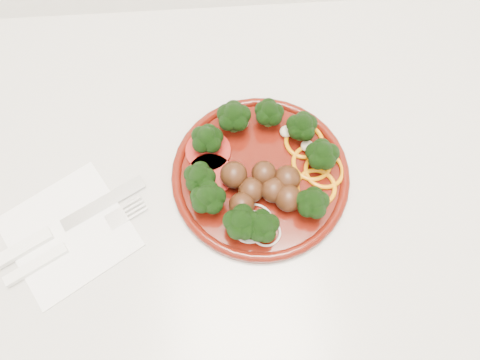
{
  "coord_description": "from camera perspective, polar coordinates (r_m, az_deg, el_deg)",
  "views": [
    {
      "loc": [
        0.21,
        1.41,
        1.52
      ],
      "look_at": [
        0.23,
        1.67,
        0.92
      ],
      "focal_mm": 35.0,
      "sensor_mm": 36.0,
      "label": 1
    }
  ],
  "objects": [
    {
      "name": "plate",
      "position": [
        0.66,
        2.38,
        0.82
      ],
      "size": [
        0.26,
        0.26,
        0.06
      ],
      "rotation": [
        0.0,
        0.0,
        -0.22
      ],
      "color": "#4A0E07",
      "rests_on": "counter"
    },
    {
      "name": "fork",
      "position": [
        0.68,
        -21.81,
        -8.45
      ],
      "size": [
        0.19,
        0.12,
        0.01
      ],
      "rotation": [
        0.0,
        0.0,
        0.51
      ],
      "color": "white",
      "rests_on": "napkin"
    },
    {
      "name": "counter",
      "position": [
        1.13,
        -11.72,
        -8.55
      ],
      "size": [
        2.4,
        0.6,
        0.9
      ],
      "color": "beige",
      "rests_on": "ground"
    },
    {
      "name": "napkin",
      "position": [
        0.69,
        -20.15,
        -6.03
      ],
      "size": [
        0.21,
        0.21,
        0.0
      ],
      "primitive_type": "cube",
      "rotation": [
        0.0,
        0.0,
        0.56
      ],
      "color": "white",
      "rests_on": "counter"
    },
    {
      "name": "knife",
      "position": [
        0.69,
        -22.52,
        -6.21
      ],
      "size": [
        0.21,
        0.13,
        0.01
      ],
      "rotation": [
        0.0,
        0.0,
        0.51
      ],
      "color": "silver",
      "rests_on": "napkin"
    }
  ]
}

